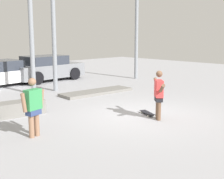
% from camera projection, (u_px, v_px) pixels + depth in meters
% --- Properties ---
extents(ground_plane, '(36.00, 36.00, 0.00)m').
position_uv_depth(ground_plane, '(141.00, 115.00, 10.12)').
color(ground_plane, '#9E9EA3').
extents(skateboarder, '(1.01, 1.10, 1.52)m').
position_uv_depth(skateboarder, '(159.00, 93.00, 9.51)').
color(skateboarder, brown).
rests_on(skateboarder, ground_plane).
extents(skateboard, '(0.49, 0.76, 0.08)m').
position_uv_depth(skateboard, '(147.00, 113.00, 10.21)').
color(skateboard, black).
rests_on(skateboard, ground_plane).
extents(grind_box, '(2.66, 0.97, 0.46)m').
position_uv_depth(grind_box, '(4.00, 110.00, 9.84)').
color(grind_box, slate).
rests_on(grind_box, ground_plane).
extents(manual_pad, '(3.48, 1.28, 0.12)m').
position_uv_depth(manual_pad, '(97.00, 92.00, 13.81)').
color(manual_pad, slate).
rests_on(manual_pad, ground_plane).
extents(canopy_support_right, '(5.85, 0.20, 5.71)m').
position_uv_depth(canopy_support_right, '(100.00, 15.00, 15.76)').
color(canopy_support_right, gray).
rests_on(canopy_support_right, ground_plane).
extents(parked_car_grey, '(4.10, 2.04, 1.40)m').
position_uv_depth(parked_car_grey, '(47.00, 68.00, 17.47)').
color(parked_car_grey, slate).
rests_on(parked_car_grey, ground_plane).
extents(bystander, '(0.77, 0.31, 1.54)m').
position_uv_depth(bystander, '(33.00, 106.00, 7.91)').
color(bystander, '#8C664C').
rests_on(bystander, ground_plane).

